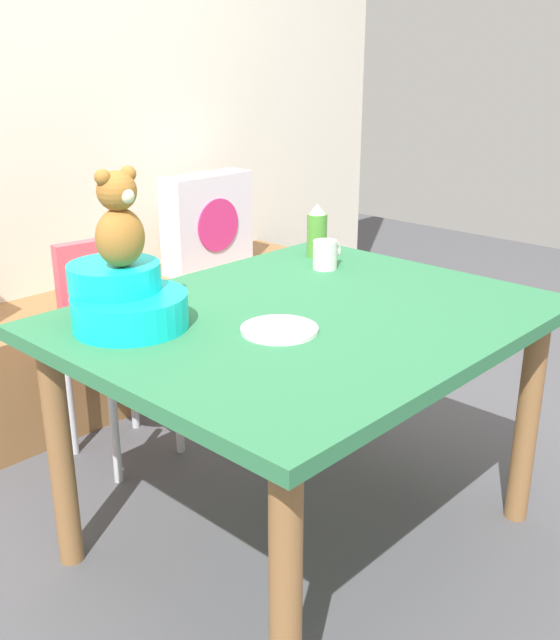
% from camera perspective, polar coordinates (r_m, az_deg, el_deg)
% --- Properties ---
extents(ground_plane, '(8.00, 8.00, 0.00)m').
position_cam_1_polar(ground_plane, '(2.38, 1.83, -16.41)').
color(ground_plane, '#4C4C51').
extents(back_wall, '(4.40, 0.10, 2.60)m').
position_cam_1_polar(back_wall, '(3.15, -20.41, 16.81)').
color(back_wall, silver).
rests_on(back_wall, ground_plane).
extents(window_bench, '(2.60, 0.44, 0.46)m').
position_cam_1_polar(window_bench, '(3.14, -15.80, -2.89)').
color(window_bench, olive).
rests_on(window_bench, ground_plane).
extents(pillow_floral_right, '(0.44, 0.15, 0.44)m').
position_cam_1_polar(pillow_floral_right, '(3.40, -5.64, 7.52)').
color(pillow_floral_right, silver).
rests_on(pillow_floral_right, window_bench).
extents(dining_table, '(1.28, 1.04, 0.74)m').
position_cam_1_polar(dining_table, '(2.06, 2.03, -1.85)').
color(dining_table, '#2D7247').
rests_on(dining_table, ground_plane).
extents(highchair, '(0.36, 0.49, 0.79)m').
position_cam_1_polar(highchair, '(2.66, -12.60, -0.06)').
color(highchair, '#D84C59').
rests_on(highchair, ground_plane).
extents(infant_seat_teal, '(0.30, 0.33, 0.16)m').
position_cam_1_polar(infant_seat_teal, '(1.94, -11.93, 1.58)').
color(infant_seat_teal, '#10CBCF').
rests_on(infant_seat_teal, dining_table).
extents(teddy_bear, '(0.13, 0.12, 0.25)m').
position_cam_1_polar(teddy_bear, '(1.89, -12.37, 7.52)').
color(teddy_bear, '#A2692B').
rests_on(teddy_bear, infant_seat_teal).
extents(ketchup_bottle, '(0.07, 0.07, 0.18)m').
position_cam_1_polar(ketchup_bottle, '(2.57, 2.88, 6.83)').
color(ketchup_bottle, '#4C8C33').
rests_on(ketchup_bottle, dining_table).
extents(coffee_mug, '(0.12, 0.08, 0.09)m').
position_cam_1_polar(coffee_mug, '(2.43, 3.55, 5.09)').
color(coffee_mug, silver).
rests_on(coffee_mug, dining_table).
extents(dinner_plate_near, '(0.20, 0.20, 0.01)m').
position_cam_1_polar(dinner_plate_near, '(1.88, -0.05, -0.75)').
color(dinner_plate_near, white).
rests_on(dinner_plate_near, dining_table).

